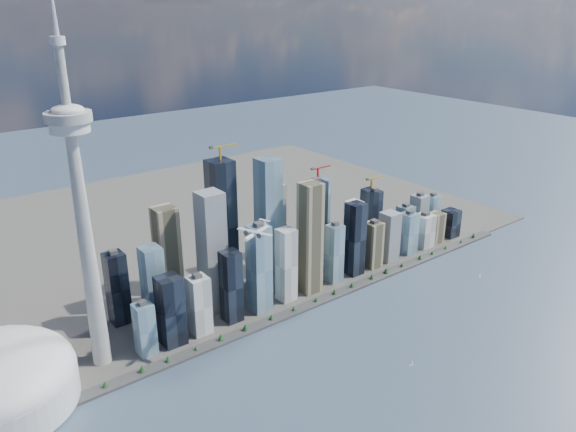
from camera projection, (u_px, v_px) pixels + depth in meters
ground at (409, 390)px, 748.75m from camera, size 4000.00×4000.00×0.00m
seawall at (293, 312)px, 932.18m from camera, size 1100.00×22.00×4.00m
land at (169, 230)px, 1263.83m from camera, size 1400.00×900.00×3.00m
shoreline_trees at (293, 308)px, 929.72m from camera, size 960.53×7.20×8.80m
skyscraper_cluster at (289, 243)px, 1001.53m from camera, size 736.00×142.00×261.15m
needle_tower at (81, 209)px, 720.33m from camera, size 56.00×56.00×550.50m
airplane at (256, 233)px, 755.87m from camera, size 58.03×52.02×14.74m
sailboat_west at (412, 363)px, 798.59m from camera, size 7.84×3.12×10.82m
sailboat_east at (480, 275)px, 1053.18m from camera, size 6.94×2.31×9.60m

